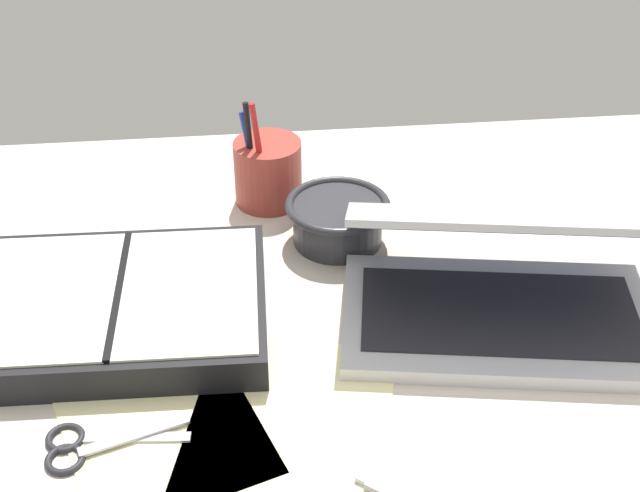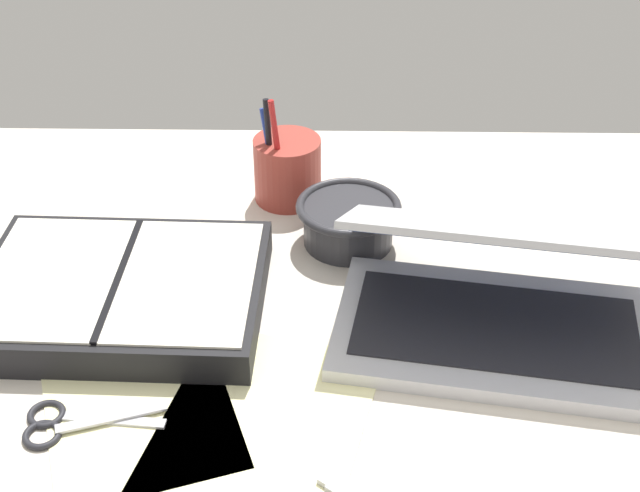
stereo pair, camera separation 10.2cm
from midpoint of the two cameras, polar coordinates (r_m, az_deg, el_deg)
name	(u,v)px [view 2 (the right image)]	position (r cm, az deg, el deg)	size (l,w,h in cm)	color
desk_top	(309,344)	(101.12, 2.21, -6.39)	(140.00, 100.00, 2.00)	beige
laptop	(499,298)	(101.61, 14.23, -3.38)	(39.02, 30.96, 16.15)	silver
bowl	(348,221)	(113.91, 4.41, 1.55)	(13.50, 13.50, 5.93)	#2D2D33
pen_cup	(287,169)	(122.13, 0.28, 4.88)	(9.23, 9.23, 15.85)	#9E382D
planner	(121,292)	(104.72, -9.90, -3.02)	(33.50, 26.32, 4.64)	black
scissors	(63,423)	(92.68, -13.09, -11.11)	(14.23, 6.70, 0.80)	#B7B7BC
paper_sheet_front	(259,431)	(89.99, -0.58, -11.90)	(19.99, 28.19, 0.16)	#F4EFB2
paper_sheet_beside_planner	(137,401)	(93.92, -8.55, -9.91)	(18.36, 25.13, 0.16)	#F4EFB2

